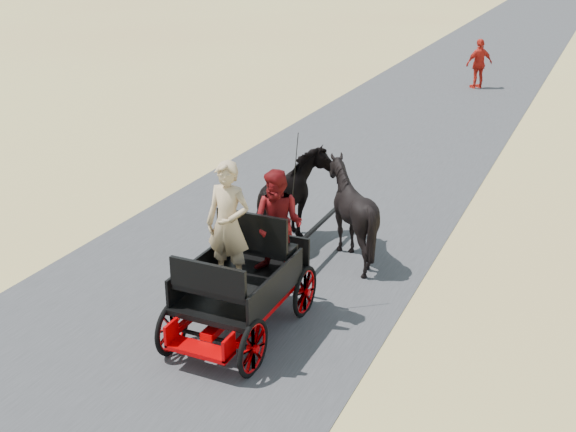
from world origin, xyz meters
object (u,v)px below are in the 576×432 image
at_px(horse_left, 293,202).
at_px(pedestrian, 479,64).
at_px(horse_right, 351,212).
at_px(carriage, 242,309).

height_order(horse_left, pedestrian, pedestrian).
bearing_deg(horse_left, horse_right, -180.00).
bearing_deg(pedestrian, horse_right, 48.95).
height_order(horse_left, horse_right, horse_right).
bearing_deg(horse_right, horse_left, 0.00).
bearing_deg(horse_left, pedestrian, -91.72).
distance_m(horse_right, pedestrian, 15.01).
relative_size(horse_right, pedestrian, 0.98).
relative_size(carriage, pedestrian, 1.39).
xyz_separation_m(carriage, horse_right, (0.55, 3.00, 0.49)).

